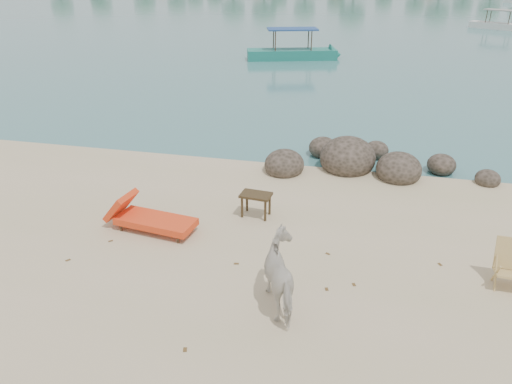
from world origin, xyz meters
TOP-DOWN VIEW (x-y plane):
  - boulders at (1.35, 6.15)m, footprint 6.28×2.91m
  - cow at (0.42, -0.34)m, footprint 1.25×1.59m
  - side_table at (-0.79, 2.73)m, footprint 0.73×0.51m
  - lounge_chair at (-2.78, 1.59)m, footprint 2.27×1.07m
  - deck_chair at (4.28, 1.07)m, footprint 0.58×0.63m
  - boat_near at (-3.12, 22.28)m, footprint 5.93×2.90m
  - boat_mid at (11.36, 39.06)m, footprint 4.93×3.43m
  - dead_leaves at (-0.59, -0.25)m, footprint 7.73×4.90m

SIDE VIEW (x-z plane):
  - dead_leaves at x=-0.59m, z-range 0.00..0.00m
  - boulders at x=1.35m, z-range -0.37..0.81m
  - side_table at x=-0.79m, z-range 0.00..0.56m
  - lounge_chair at x=-2.78m, z-range 0.00..0.65m
  - deck_chair at x=4.28m, z-range 0.00..0.86m
  - cow at x=0.42m, z-range 0.00..1.23m
  - boat_mid at x=11.36m, z-range 0.00..2.46m
  - boat_near at x=-3.12m, z-range 0.00..2.83m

